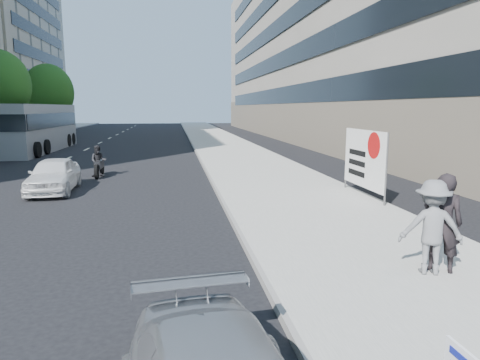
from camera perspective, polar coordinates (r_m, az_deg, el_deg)
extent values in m
plane|color=black|center=(7.93, -7.96, -13.27)|extent=(160.00, 160.00, 0.00)
cube|color=gray|center=(27.77, -0.39, 3.42)|extent=(5.00, 120.00, 0.15)
cube|color=gray|center=(43.41, 15.22, 18.48)|extent=(14.00, 70.00, 20.00)
cylinder|color=#382616|center=(39.76, -29.09, 6.13)|extent=(0.30, 0.30, 2.97)
cylinder|color=#382616|center=(53.12, -23.90, 6.90)|extent=(0.30, 0.30, 2.62)
ellipsoid|color=#1E4A13|center=(53.12, -24.16, 10.64)|extent=(5.40, 5.40, 6.21)
imported|color=slate|center=(8.29, 24.20, -5.74)|extent=(1.23, 0.94, 1.69)
imported|color=black|center=(8.46, 25.42, -5.17)|extent=(0.78, 0.70, 1.80)
cylinder|color=#4C4C4C|center=(13.47, 18.92, 1.33)|extent=(0.06, 0.06, 2.20)
cylinder|color=#4C4C4C|center=(16.17, 14.01, 2.86)|extent=(0.06, 0.06, 2.20)
cube|color=white|center=(14.78, 16.20, 2.74)|extent=(0.04, 3.00, 1.90)
cylinder|color=#A50C0C|center=(14.09, 17.40, 4.41)|extent=(0.01, 0.84, 0.84)
cube|color=black|center=(15.20, 15.35, 3.53)|extent=(0.01, 1.30, 0.18)
cube|color=black|center=(15.24, 15.29, 2.23)|extent=(0.01, 1.30, 0.18)
cube|color=black|center=(15.29, 15.23, 0.93)|extent=(0.01, 1.30, 0.18)
imported|color=white|center=(17.14, -23.58, 0.64)|extent=(1.64, 3.78, 1.27)
cylinder|color=black|center=(19.64, -18.57, 1.06)|extent=(0.12, 0.64, 0.64)
cylinder|color=black|center=(21.01, -17.94, 1.62)|extent=(0.12, 0.64, 0.64)
cube|color=black|center=(20.30, -18.28, 1.99)|extent=(0.25, 1.20, 0.35)
imported|color=black|center=(20.18, -18.35, 2.41)|extent=(0.69, 0.54, 1.42)
cube|color=gray|center=(33.90, -25.44, 6.29)|extent=(2.73, 12.05, 3.30)
cube|color=black|center=(34.27, -27.56, 7.08)|extent=(0.28, 11.50, 1.00)
cube|color=black|center=(33.55, -23.42, 7.35)|extent=(0.28, 11.50, 1.00)
cube|color=black|center=(28.17, -28.97, 6.65)|extent=(2.40, 0.11, 1.00)
cylinder|color=black|center=(29.32, -25.40, 3.66)|extent=(0.27, 1.00, 1.00)
cylinder|color=black|center=(31.99, -28.70, 3.83)|extent=(0.27, 1.00, 1.00)
cylinder|color=black|center=(31.23, -24.38, 4.04)|extent=(0.27, 1.00, 1.00)
cylinder|color=black|center=(37.67, -25.65, 4.76)|extent=(0.27, 1.00, 1.00)
cylinder|color=black|center=(37.03, -21.93, 4.94)|extent=(0.27, 1.00, 1.00)
cylinder|color=black|center=(39.11, -25.02, 4.95)|extent=(0.27, 1.00, 1.00)
cylinder|color=black|center=(38.49, -21.44, 5.12)|extent=(0.27, 1.00, 1.00)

